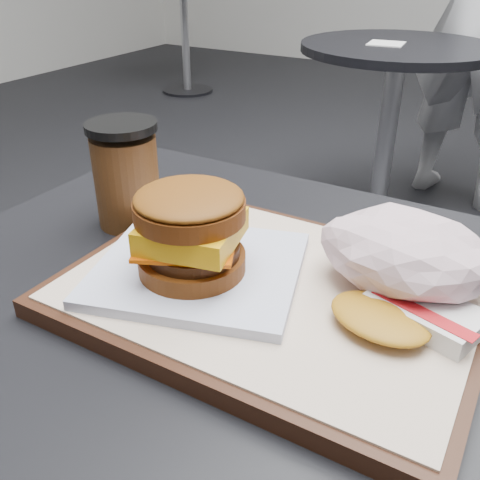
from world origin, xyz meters
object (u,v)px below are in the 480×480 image
at_px(crumpled_wrapper, 407,253).
at_px(coffee_cup, 127,177).
at_px(customer_table, 277,449).
at_px(breakfast_sandwich, 193,241).
at_px(neighbor_table, 392,99).
at_px(hash_brown, 405,315).
at_px(serving_tray, 272,292).

relative_size(crumpled_wrapper, coffee_cup, 1.24).
bearing_deg(crumpled_wrapper, customer_table, -141.50).
relative_size(breakfast_sandwich, neighbor_table, 0.31).
xyz_separation_m(customer_table, breakfast_sandwich, (-0.09, -0.02, 0.24)).
distance_m(customer_table, neighbor_table, 1.69).
xyz_separation_m(hash_brown, neighbor_table, (-0.45, 1.64, -0.25)).
distance_m(hash_brown, crumpled_wrapper, 0.06).
height_order(customer_table, neighbor_table, customer_table).
xyz_separation_m(customer_table, hash_brown, (0.10, 0.01, 0.22)).
height_order(customer_table, crumpled_wrapper, crumpled_wrapper).
bearing_deg(serving_tray, coffee_cup, 165.27).
distance_m(crumpled_wrapper, neighbor_table, 1.66).
bearing_deg(coffee_cup, breakfast_sandwich, -29.30).
height_order(customer_table, serving_tray, serving_tray).
bearing_deg(hash_brown, coffee_cup, 170.29).
bearing_deg(customer_table, coffee_cup, 163.80).
height_order(breakfast_sandwich, crumpled_wrapper, breakfast_sandwich).
xyz_separation_m(breakfast_sandwich, hash_brown, (0.19, 0.03, -0.03)).
bearing_deg(customer_table, breakfast_sandwich, -169.54).
bearing_deg(breakfast_sandwich, customer_table, 10.46).
xyz_separation_m(breakfast_sandwich, neighbor_table, (-0.26, 1.67, -0.28)).
height_order(customer_table, coffee_cup, coffee_cup).
bearing_deg(neighbor_table, coffee_cup, -86.04).
bearing_deg(neighbor_table, customer_table, -78.02).
bearing_deg(customer_table, hash_brown, 6.01).
xyz_separation_m(serving_tray, neighbor_table, (-0.33, 1.64, -0.23)).
height_order(breakfast_sandwich, hash_brown, breakfast_sandwich).
bearing_deg(coffee_cup, hash_brown, -9.71).
distance_m(customer_table, breakfast_sandwich, 0.26).
xyz_separation_m(hash_brown, coffee_cup, (-0.34, 0.06, 0.03)).
height_order(serving_tray, coffee_cup, coffee_cup).
distance_m(coffee_cup, neighbor_table, 1.61).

